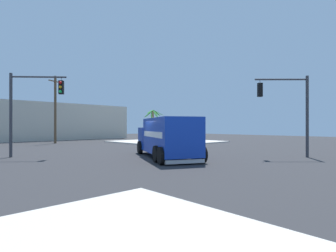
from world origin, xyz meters
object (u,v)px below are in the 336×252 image
utility_pole (55,109)px  traffic_light_secondary (290,104)px  delivery_truck (167,137)px  sedan_black (180,140)px  traffic_light_primary (29,102)px  vending_machine_red (172,134)px  palm_tree_far (153,119)px

utility_pole → traffic_light_secondary: bearing=-76.4°
delivery_truck → sedan_black: bearing=38.9°
sedan_black → utility_pole: utility_pole is taller
traffic_light_primary → delivery_truck: bearing=-45.8°
delivery_truck → utility_pole: bearing=89.7°
delivery_truck → vending_machine_red: (14.67, 14.38, -0.35)m
sedan_black → utility_pole: (-8.43, 13.80, 3.78)m
traffic_light_secondary → delivery_truck: bearing=138.7°
delivery_truck → sedan_black: 10.98m
vending_machine_red → palm_tree_far: size_ratio=0.42×
delivery_truck → traffic_light_secondary: bearing=-41.3°
palm_tree_far → vending_machine_red: bearing=-13.4°
traffic_light_primary → traffic_light_secondary: (13.16, -12.58, -0.13)m
traffic_light_primary → vending_machine_red: size_ratio=3.16×
vending_machine_red → utility_pole: (-14.58, 6.29, 3.34)m
palm_tree_far → utility_pole: 12.78m
delivery_truck → traffic_light_secondary: size_ratio=1.41×
traffic_light_secondary → palm_tree_far: size_ratio=1.29×
delivery_truck → traffic_light_primary: bearing=134.2°
palm_tree_far → traffic_light_secondary: bearing=-103.8°
vending_machine_red → traffic_light_primary: bearing=-160.7°
delivery_truck → traffic_light_secondary: traffic_light_secondary is taller
delivery_truck → palm_tree_far: size_ratio=1.81×
traffic_light_secondary → vending_machine_red: traffic_light_secondary is taller
vending_machine_red → palm_tree_far: 3.86m
sedan_black → traffic_light_primary: bearing=179.8°
utility_pole → vending_machine_red: bearing=-23.3°
utility_pole → sedan_black: bearing=-58.6°
traffic_light_primary → sedan_black: (15.23, -0.04, -3.20)m
delivery_truck → utility_pole: (0.09, 20.67, 2.99)m
delivery_truck → vending_machine_red: size_ratio=4.30×
traffic_light_secondary → palm_tree_far: bearing=76.2°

